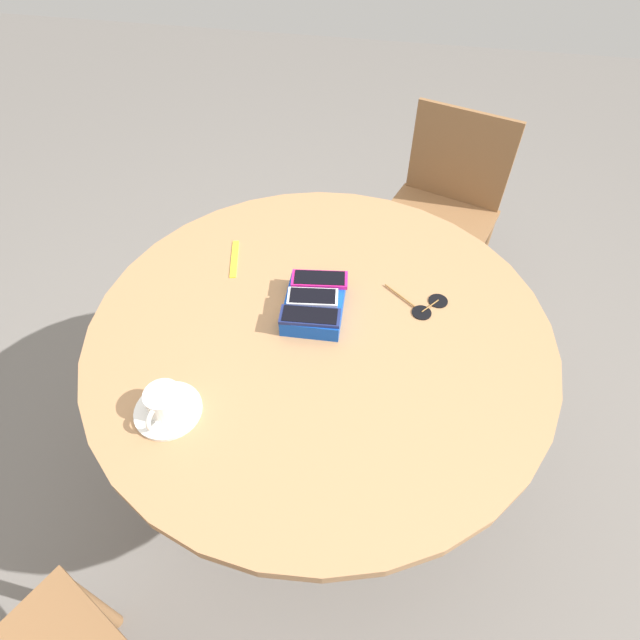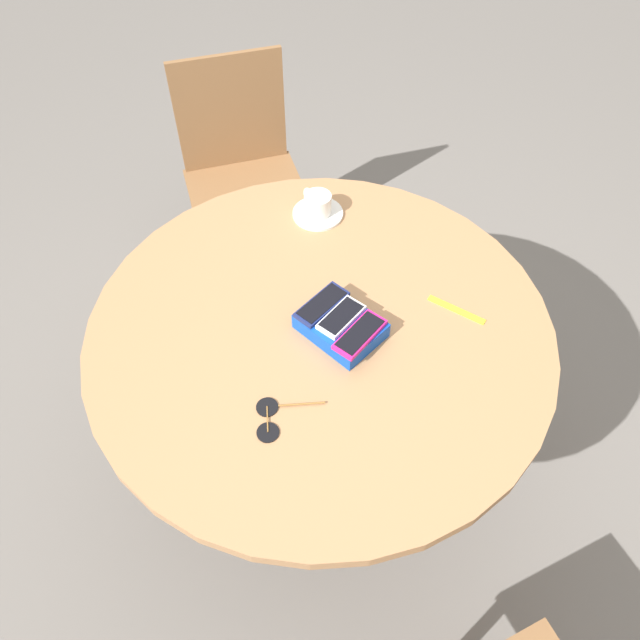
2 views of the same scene
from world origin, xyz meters
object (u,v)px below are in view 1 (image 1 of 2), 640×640
(phone_box, at_px, (314,305))
(phone_magenta, at_px, (320,279))
(sunglasses, at_px, (427,306))
(round_table, at_px, (320,354))
(phone_navy, at_px, (310,316))
(chair_near_window, at_px, (439,217))
(saucer, at_px, (168,410))
(coffee_cup, at_px, (164,402))
(lanyard_strap, at_px, (234,259))
(phone_white, at_px, (313,297))

(phone_box, bearing_deg, phone_magenta, 178.66)
(sunglasses, bearing_deg, round_table, -65.38)
(phone_magenta, relative_size, phone_navy, 1.00)
(chair_near_window, bearing_deg, phone_navy, -18.90)
(saucer, distance_m, coffee_cup, 0.03)
(coffee_cup, distance_m, lanyard_strap, 0.47)
(lanyard_strap, bearing_deg, phone_navy, 50.77)
(sunglasses, bearing_deg, phone_navy, -64.25)
(saucer, bearing_deg, phone_navy, 138.48)
(phone_box, height_order, chair_near_window, chair_near_window)
(phone_box, relative_size, phone_magenta, 1.32)
(phone_box, bearing_deg, phone_navy, 2.44)
(phone_white, xyz_separation_m, saucer, (0.33, -0.23, -0.04))
(sunglasses, bearing_deg, chair_near_window, 175.82)
(phone_box, relative_size, phone_navy, 1.32)
(saucer, height_order, chair_near_window, chair_near_window)
(phone_white, bearing_deg, phone_magenta, 176.19)
(sunglasses, bearing_deg, phone_box, -75.99)
(phone_box, bearing_deg, round_table, 26.84)
(coffee_cup, bearing_deg, phone_box, 144.59)
(phone_magenta, relative_size, coffee_cup, 1.41)
(saucer, distance_m, lanyard_strap, 0.47)
(phone_navy, bearing_deg, phone_white, -174.73)
(round_table, bearing_deg, lanyard_strap, -124.87)
(coffee_cup, bearing_deg, phone_navy, 138.70)
(coffee_cup, distance_m, chair_near_window, 1.38)
(phone_white, bearing_deg, saucer, -35.45)
(phone_box, distance_m, phone_white, 0.03)
(phone_box, relative_size, chair_near_window, 0.23)
(phone_navy, bearing_deg, phone_magenta, -179.46)
(saucer, bearing_deg, phone_white, 144.55)
(phone_white, relative_size, chair_near_window, 0.15)
(coffee_cup, distance_m, sunglasses, 0.64)
(sunglasses, height_order, chair_near_window, chair_near_window)
(lanyard_strap, bearing_deg, coffee_cup, 1.03)
(lanyard_strap, bearing_deg, phone_magenta, 71.85)
(phone_magenta, distance_m, phone_navy, 0.12)
(phone_white, relative_size, sunglasses, 0.79)
(phone_box, xyz_separation_m, phone_white, (0.00, -0.00, 0.03))
(round_table, bearing_deg, saucer, -42.23)
(round_table, distance_m, coffee_cup, 0.41)
(phone_magenta, xyz_separation_m, phone_white, (0.06, -0.00, 0.00))
(round_table, relative_size, phone_navy, 7.68)
(phone_navy, bearing_deg, phone_box, -177.56)
(coffee_cup, height_order, chair_near_window, coffee_cup)
(phone_magenta, distance_m, chair_near_window, 0.95)
(round_table, distance_m, lanyard_strap, 0.34)
(coffee_cup, bearing_deg, phone_magenta, 148.84)
(phone_navy, bearing_deg, sunglasses, 115.75)
(phone_white, distance_m, phone_navy, 0.06)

